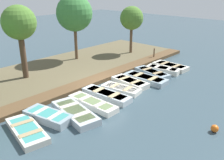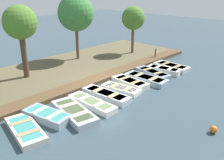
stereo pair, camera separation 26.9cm
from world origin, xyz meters
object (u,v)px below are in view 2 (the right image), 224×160
(rowboat_7, at_px, (146,79))
(rowboat_10, at_px, (171,67))
(rowboat_4, at_px, (106,95))
(rowboat_1, at_px, (47,116))
(park_tree_center, at_px, (76,13))
(rowboat_5, at_px, (121,89))
(mooring_post_far, at_px, (155,54))
(rowboat_3, at_px, (92,103))
(rowboat_0, at_px, (25,130))
(buoy, at_px, (213,129))
(rowboat_2, at_px, (74,112))
(rowboat_8, at_px, (153,73))
(rowboat_9, at_px, (164,70))
(park_tree_left, at_px, (20,24))
(park_tree_right, at_px, (133,18))
(rowboat_6, at_px, (130,82))

(rowboat_7, bearing_deg, rowboat_10, 90.73)
(rowboat_4, height_order, rowboat_7, rowboat_7)
(rowboat_1, height_order, park_tree_center, park_tree_center)
(rowboat_5, bearing_deg, mooring_post_far, 99.24)
(rowboat_3, height_order, rowboat_7, rowboat_7)
(rowboat_0, bearing_deg, buoy, 54.29)
(rowboat_1, distance_m, rowboat_2, 1.42)
(rowboat_3, distance_m, rowboat_8, 6.82)
(rowboat_4, height_order, rowboat_9, rowboat_9)
(rowboat_7, distance_m, rowboat_8, 1.41)
(park_tree_left, bearing_deg, rowboat_0, -29.32)
(rowboat_5, bearing_deg, rowboat_4, -99.54)
(rowboat_10, xyz_separation_m, buoy, (6.65, -7.22, 0.01))
(rowboat_2, xyz_separation_m, rowboat_9, (-0.36, 9.51, 0.01))
(rowboat_2, xyz_separation_m, rowboat_7, (-0.22, 6.88, -0.00))
(park_tree_left, relative_size, park_tree_right, 1.14)
(rowboat_4, xyz_separation_m, rowboat_5, (0.01, 1.41, -0.03))
(rowboat_5, xyz_separation_m, mooring_post_far, (-2.57, 7.77, 0.40))
(rowboat_5, height_order, rowboat_10, rowboat_10)
(rowboat_7, relative_size, park_tree_center, 0.57)
(rowboat_0, distance_m, rowboat_5, 6.93)
(park_tree_right, bearing_deg, rowboat_2, -64.25)
(rowboat_9, xyz_separation_m, buoy, (6.59, -5.93, -0.02))
(rowboat_0, xyz_separation_m, rowboat_3, (0.22, 4.13, 0.02))
(rowboat_6, xyz_separation_m, rowboat_7, (0.39, 1.35, -0.00))
(rowboat_1, distance_m, rowboat_8, 9.49)
(rowboat_0, xyz_separation_m, rowboat_4, (0.01, 5.52, 0.03))
(rowboat_7, bearing_deg, park_tree_right, 134.38)
(rowboat_4, height_order, park_tree_center, park_tree_center)
(rowboat_2, bearing_deg, rowboat_4, 108.31)
(rowboat_4, height_order, buoy, rowboat_4)
(rowboat_3, distance_m, park_tree_right, 12.74)
(rowboat_4, relative_size, park_tree_left, 0.63)
(park_tree_left, height_order, park_tree_center, park_tree_center)
(rowboat_3, distance_m, rowboat_6, 4.11)
(buoy, bearing_deg, rowboat_0, -136.53)
(mooring_post_far, height_order, buoy, mooring_post_far)
(park_tree_right, bearing_deg, buoy, -35.59)
(park_tree_left, bearing_deg, rowboat_1, -20.20)
(rowboat_3, xyz_separation_m, rowboat_9, (-0.21, 8.06, 0.03))
(rowboat_1, height_order, rowboat_8, rowboat_1)
(rowboat_6, height_order, rowboat_9, rowboat_9)
(rowboat_4, bearing_deg, park_tree_right, 116.66)
(park_tree_right, bearing_deg, rowboat_0, -69.63)
(rowboat_4, distance_m, rowboat_7, 4.04)
(rowboat_6, bearing_deg, rowboat_1, -86.37)
(rowboat_10, xyz_separation_m, mooring_post_far, (-2.50, 1.22, 0.38))
(rowboat_5, relative_size, rowboat_9, 0.98)
(rowboat_4, relative_size, rowboat_10, 1.14)
(rowboat_2, relative_size, park_tree_left, 0.65)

